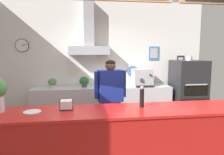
% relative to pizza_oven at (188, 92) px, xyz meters
% --- Properties ---
extents(back_wall_assembly, '(5.02, 2.63, 2.96)m').
position_rel_pizza_oven_xyz_m(back_wall_assembly, '(-1.98, 0.42, 0.80)').
color(back_wall_assembly, gray).
rests_on(back_wall_assembly, ground_plane).
extents(service_counter, '(4.24, 0.64, 1.04)m').
position_rel_pizza_oven_xyz_m(service_counter, '(-1.95, -2.16, -0.25)').
color(service_counter, '#B21916').
rests_on(service_counter, ground_plane).
extents(back_prep_counter, '(3.15, 0.63, 0.94)m').
position_rel_pizza_oven_xyz_m(back_prep_counter, '(-2.03, 0.15, -0.31)').
color(back_prep_counter, silver).
rests_on(back_prep_counter, ground_plane).
extents(pizza_oven, '(0.71, 0.74, 1.63)m').
position_rel_pizza_oven_xyz_m(pizza_oven, '(0.00, 0.00, 0.00)').
color(pizza_oven, '#232326').
rests_on(pizza_oven, ground_plane).
extents(shop_worker, '(0.58, 0.28, 1.60)m').
position_rel_pizza_oven_xyz_m(shop_worker, '(-1.99, -0.98, 0.09)').
color(shop_worker, '#232328').
rests_on(shop_worker, ground_plane).
extents(espresso_machine, '(0.44, 0.48, 0.40)m').
position_rel_pizza_oven_xyz_m(espresso_machine, '(-1.09, 0.13, 0.36)').
color(espresso_machine, '#B7BABF').
rests_on(espresso_machine, back_prep_counter).
extents(potted_basil, '(0.22, 0.22, 0.24)m').
position_rel_pizza_oven_xyz_m(potted_basil, '(-2.44, 0.12, 0.30)').
color(potted_basil, '#4C4C51').
rests_on(potted_basil, back_prep_counter).
extents(potted_thyme, '(0.18, 0.18, 0.21)m').
position_rel_pizza_oven_xyz_m(potted_thyme, '(-3.15, 0.17, 0.29)').
color(potted_thyme, beige).
rests_on(potted_thyme, back_prep_counter).
extents(napkin_holder, '(0.17, 0.16, 0.13)m').
position_rel_pizza_oven_xyz_m(napkin_holder, '(-2.68, -2.04, 0.32)').
color(napkin_holder, '#262628').
rests_on(napkin_holder, service_counter).
extents(condiment_plate, '(0.20, 0.20, 0.01)m').
position_rel_pizza_oven_xyz_m(condiment_plate, '(-3.06, -2.14, 0.28)').
color(condiment_plate, white).
rests_on(condiment_plate, service_counter).
extents(pepper_grinder, '(0.06, 0.06, 0.27)m').
position_rel_pizza_oven_xyz_m(pepper_grinder, '(-1.73, -2.08, 0.41)').
color(pepper_grinder, black).
rests_on(pepper_grinder, service_counter).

